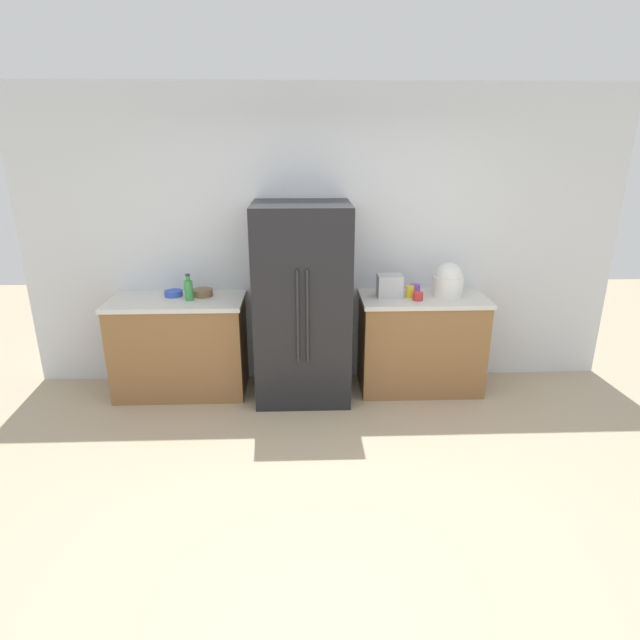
{
  "coord_description": "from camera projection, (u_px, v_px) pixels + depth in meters",
  "views": [
    {
      "loc": [
        -0.2,
        -2.88,
        2.28
      ],
      "look_at": [
        -0.08,
        0.49,
        1.1
      ],
      "focal_mm": 29.46,
      "sensor_mm": 36.0,
      "label": 1
    }
  ],
  "objects": [
    {
      "name": "ground_plane",
      "position": [
        335.0,
        500.0,
        3.48
      ],
      "size": [
        11.09,
        11.09,
        0.0
      ],
      "primitive_type": "plane",
      "color": "tan"
    },
    {
      "name": "refrigerator",
      "position": [
        302.0,
        304.0,
        4.66
      ],
      "size": [
        0.83,
        0.74,
        1.76
      ],
      "color": "black",
      "rests_on": "ground_plane"
    },
    {
      "name": "counter_right",
      "position": [
        420.0,
        343.0,
        4.91
      ],
      "size": [
        1.14,
        0.59,
        0.91
      ],
      "color": "olive",
      "rests_on": "ground_plane"
    },
    {
      "name": "counter_left",
      "position": [
        180.0,
        346.0,
        4.84
      ],
      "size": [
        1.2,
        0.59,
        0.91
      ],
      "color": "olive",
      "rests_on": "ground_plane"
    },
    {
      "name": "cup_c",
      "position": [
        418.0,
        296.0,
        4.65
      ],
      "size": [
        0.09,
        0.09,
        0.07
      ],
      "primitive_type": "cylinder",
      "color": "red",
      "rests_on": "counter_right"
    },
    {
      "name": "bowl_b",
      "position": [
        203.0,
        293.0,
        4.78
      ],
      "size": [
        0.18,
        0.18,
        0.06
      ],
      "primitive_type": "cylinder",
      "color": "brown",
      "rests_on": "counter_left"
    },
    {
      "name": "rice_cooker",
      "position": [
        448.0,
        281.0,
        4.74
      ],
      "size": [
        0.27,
        0.27,
        0.31
      ],
      "color": "white",
      "rests_on": "counter_right"
    },
    {
      "name": "bottle_a",
      "position": [
        189.0,
        289.0,
        4.63
      ],
      "size": [
        0.07,
        0.07,
        0.24
      ],
      "color": "green",
      "rests_on": "counter_left"
    },
    {
      "name": "cup_b",
      "position": [
        415.0,
        289.0,
        4.87
      ],
      "size": [
        0.1,
        0.1,
        0.08
      ],
      "primitive_type": "cylinder",
      "color": "purple",
      "rests_on": "counter_right"
    },
    {
      "name": "bowl_a",
      "position": [
        174.0,
        293.0,
        4.78
      ],
      "size": [
        0.16,
        0.16,
        0.05
      ],
      "primitive_type": "cylinder",
      "color": "blue",
      "rests_on": "counter_left"
    },
    {
      "name": "cup_a",
      "position": [
        410.0,
        292.0,
        4.73
      ],
      "size": [
        0.08,
        0.08,
        0.1
      ],
      "primitive_type": "cylinder",
      "color": "yellow",
      "rests_on": "counter_right"
    },
    {
      "name": "toaster",
      "position": [
        390.0,
        286.0,
        4.73
      ],
      "size": [
        0.22,
        0.17,
        0.2
      ],
      "primitive_type": "cube",
      "color": "silver",
      "rests_on": "counter_right"
    },
    {
      "name": "kitchen_back_panel",
      "position": [
        323.0,
        240.0,
        4.9
      ],
      "size": [
        5.54,
        0.1,
        2.73
      ],
      "primitive_type": "cube",
      "color": "silver",
      "rests_on": "ground_plane"
    }
  ]
}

